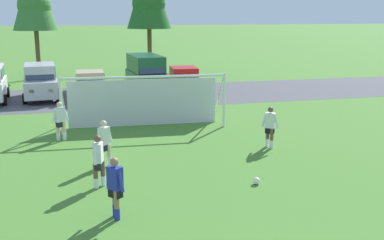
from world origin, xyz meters
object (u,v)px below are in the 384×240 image
at_px(player_striker_near, 115,188).
at_px(parked_car_slot_center, 146,73).
at_px(parked_car_slot_left, 41,81).
at_px(parked_car_slot_center_right, 184,80).
at_px(parked_car_slot_center_left, 90,85).
at_px(player_defender_far, 60,121).
at_px(soccer_ball, 257,181).
at_px(player_winger_left, 104,144).
at_px(player_winger_right, 99,161).
at_px(soccer_goal, 144,99).
at_px(player_midfield_center, 270,127).

bearing_deg(player_striker_near, parked_car_slot_center, 79.41).
xyz_separation_m(parked_car_slot_left, parked_car_slot_center, (6.67, 0.64, 0.23)).
bearing_deg(parked_car_slot_center_right, parked_car_slot_center_left, -173.20).
relative_size(player_striker_near, player_defender_far, 1.00).
height_order(soccer_ball, player_winger_left, player_winger_left).
xyz_separation_m(player_striker_near, player_defender_far, (-1.63, 8.07, 0.00)).
bearing_deg(player_winger_right, parked_car_slot_center_left, 89.37).
xyz_separation_m(soccer_goal, player_striker_near, (-2.09, -9.66, -0.47)).
distance_m(parked_car_slot_left, parked_car_slot_center, 6.71).
bearing_deg(player_winger_right, player_striker_near, -82.15).
height_order(parked_car_slot_left, parked_car_slot_center_right, parked_car_slot_left).
distance_m(player_midfield_center, player_defender_far, 8.61).
height_order(player_striker_near, player_midfield_center, same).
bearing_deg(soccer_ball, player_winger_right, 168.81).
bearing_deg(player_winger_right, soccer_goal, 71.86).
bearing_deg(player_midfield_center, parked_car_slot_left, 125.87).
bearing_deg(player_striker_near, parked_car_slot_left, 99.78).
bearing_deg(parked_car_slot_center, parked_car_slot_left, -174.54).
relative_size(soccer_goal, parked_car_slot_left, 1.59).
height_order(soccer_goal, parked_car_slot_center_right, soccer_goal).
bearing_deg(parked_car_slot_center_right, parked_car_slot_left, 179.78).
bearing_deg(parked_car_slot_center_left, soccer_ball, -74.11).
height_order(player_winger_right, parked_car_slot_center, parked_car_slot_center).
relative_size(soccer_ball, parked_car_slot_center_right, 0.05).
bearing_deg(parked_car_slot_center_left, soccer_goal, -73.97).
xyz_separation_m(soccer_goal, player_winger_right, (-2.41, -7.35, -0.47)).
relative_size(soccer_goal, player_defender_far, 4.58).
height_order(player_defender_far, parked_car_slot_center_right, parked_car_slot_center_right).
height_order(player_midfield_center, player_winger_right, same).
height_order(player_striker_near, parked_car_slot_center, parked_car_slot_center).
height_order(player_striker_near, player_winger_left, same).
relative_size(player_striker_near, parked_car_slot_center, 0.33).
distance_m(player_defender_far, player_winger_left, 4.16).
distance_m(player_winger_right, parked_car_slot_center_right, 17.09).
bearing_deg(soccer_goal, soccer_ball, -74.24).
bearing_deg(player_winger_right, player_defender_far, 102.83).
bearing_deg(parked_car_slot_center, player_midfield_center, -78.22).
height_order(player_midfield_center, player_winger_left, same).
bearing_deg(parked_car_slot_left, parked_car_slot_center_left, -14.34).
relative_size(soccer_goal, parked_car_slot_center_right, 1.75).
xyz_separation_m(player_defender_far, parked_car_slot_left, (-1.51, 10.17, 0.29)).
distance_m(parked_car_slot_left, parked_car_slot_center_right, 9.11).
bearing_deg(player_defender_far, parked_car_slot_center_right, 53.13).
xyz_separation_m(player_striker_near, parked_car_slot_center_left, (-0.15, 17.47, 0.05)).
height_order(player_defender_far, parked_car_slot_center_left, parked_car_slot_center_left).
bearing_deg(player_winger_right, parked_car_slot_left, 100.06).
bearing_deg(player_defender_far, soccer_goal, 23.19).
xyz_separation_m(player_midfield_center, player_winger_left, (-6.46, -0.78, 0.00)).
height_order(player_midfield_center, player_defender_far, same).
height_order(soccer_goal, parked_car_slot_left, soccer_goal).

